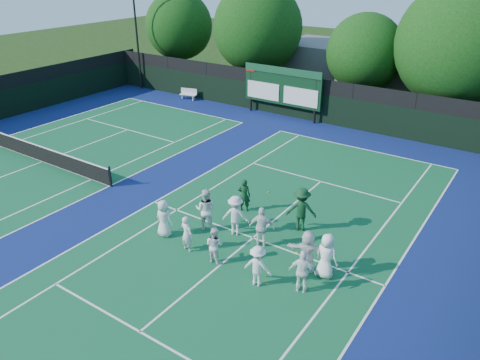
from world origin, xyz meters
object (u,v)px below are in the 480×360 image
Objects in this scene: scoreboard at (282,87)px; tennis_net at (41,153)px; bench at (189,93)px; coach_left at (244,195)px.

scoreboard reaches higher than tennis_net.
tennis_net is 7.92× the size of bench.
bench is at bearing -64.99° from coach_left.
tennis_net is at bearing -84.45° from bench.
tennis_net is at bearing -115.60° from scoreboard.
tennis_net is 7.28× the size of coach_left.
tennis_net is at bearing -14.65° from coach_left.
scoreboard is at bearing 64.40° from tennis_net.
coach_left reaches higher than tennis_net.
tennis_net is 12.54m from coach_left.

